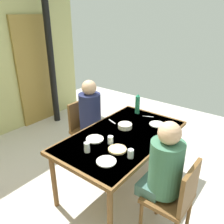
{
  "coord_description": "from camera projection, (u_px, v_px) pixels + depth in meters",
  "views": [
    {
      "loc": [
        -1.53,
        -1.24,
        2.04
      ],
      "look_at": [
        0.39,
        0.25,
        0.98
      ],
      "focal_mm": 36.91,
      "sensor_mm": 36.0,
      "label": 1
    }
  ],
  "objects": [
    {
      "name": "dinner_plate_near_left",
      "position": [
        95.0,
        139.0,
        2.57
      ],
      "size": [
        0.2,
        0.2,
        0.01
      ],
      "primitive_type": "cylinder",
      "color": "white",
      "rests_on": "dining_table"
    },
    {
      "name": "bread_plate_sliced",
      "position": [
        117.0,
        149.0,
        2.37
      ],
      "size": [
        0.19,
        0.19,
        0.02
      ],
      "primitive_type": "cylinder",
      "color": "#DBB77A",
      "rests_on": "dining_table"
    },
    {
      "name": "dinner_plate_far_center",
      "position": [
        157.0,
        124.0,
        2.9
      ],
      "size": [
        0.19,
        0.19,
        0.01
      ],
      "primitive_type": "cylinder",
      "color": "white",
      "rests_on": "dining_table"
    },
    {
      "name": "cutlery_knife_near",
      "position": [
        148.0,
        116.0,
        3.13
      ],
      "size": [
        0.08,
        0.14,
        0.0
      ],
      "primitive_type": "cube",
      "rotation": [
        0.0,
        0.0,
        5.17
      ],
      "color": "silver",
      "rests_on": "dining_table"
    },
    {
      "name": "serving_bowl_center",
      "position": [
        125.0,
        126.0,
        2.81
      ],
      "size": [
        0.17,
        0.17,
        0.05
      ],
      "primitive_type": "cylinder",
      "color": "silver",
      "rests_on": "dining_table"
    },
    {
      "name": "drinking_glass_by_near_diner",
      "position": [
        111.0,
        140.0,
        2.47
      ],
      "size": [
        0.06,
        0.06,
        0.09
      ],
      "primitive_type": "cylinder",
      "color": "silver",
      "rests_on": "dining_table"
    },
    {
      "name": "chair_near_diner",
      "position": [
        175.0,
        198.0,
        2.08
      ],
      "size": [
        0.4,
        0.4,
        0.87
      ],
      "color": "brown",
      "rests_on": "ground_plane"
    },
    {
      "name": "cutlery_fork_near",
      "position": [
        112.0,
        122.0,
        2.98
      ],
      "size": [
        0.07,
        0.15,
        0.0
      ],
      "primitive_type": "cube",
      "rotation": [
        0.0,
        0.0,
        4.36
      ],
      "color": "silver",
      "rests_on": "dining_table"
    },
    {
      "name": "person_far_diner",
      "position": [
        91.0,
        111.0,
        3.17
      ],
      "size": [
        0.3,
        0.37,
        0.77
      ],
      "rotation": [
        0.0,
        0.0,
        3.14
      ],
      "color": "#20294E",
      "rests_on": "ground_plane"
    },
    {
      "name": "door_wooden",
      "position": [
        36.0,
        71.0,
        4.36
      ],
      "size": [
        0.8,
        0.05,
        2.0
      ],
      "primitive_type": "cube",
      "color": "olive",
      "rests_on": "ground_plane"
    },
    {
      "name": "person_near_diner",
      "position": [
        164.0,
        166.0,
        2.04
      ],
      "size": [
        0.3,
        0.37,
        0.77
      ],
      "color": "#3A5D56",
      "rests_on": "ground_plane"
    },
    {
      "name": "chair_far_diner",
      "position": [
        85.0,
        127.0,
        3.36
      ],
      "size": [
        0.4,
        0.4,
        0.87
      ],
      "rotation": [
        0.0,
        0.0,
        3.14
      ],
      "color": "brown",
      "rests_on": "ground_plane"
    },
    {
      "name": "drinking_glass_spare_center",
      "position": [
        87.0,
        147.0,
        2.32
      ],
      "size": [
        0.06,
        0.06,
        0.11
      ],
      "primitive_type": "cylinder",
      "color": "silver",
      "rests_on": "dining_table"
    },
    {
      "name": "dining_table",
      "position": [
        122.0,
        140.0,
        2.69
      ],
      "size": [
        1.59,
        0.92,
        0.73
      ],
      "color": "brown",
      "rests_on": "ground_plane"
    },
    {
      "name": "water_bottle_green_near",
      "position": [
        138.0,
        104.0,
        3.19
      ],
      "size": [
        0.07,
        0.07,
        0.28
      ],
      "color": "#267852",
      "rests_on": "dining_table"
    },
    {
      "name": "ground_plane",
      "position": [
        108.0,
        207.0,
        2.62
      ],
      "size": [
        6.79,
        6.79,
        0.0
      ],
      "primitive_type": "plane",
      "color": "beige"
    },
    {
      "name": "drinking_glass_by_far_diner",
      "position": [
        131.0,
        154.0,
        2.23
      ],
      "size": [
        0.06,
        0.06,
        0.09
      ],
      "primitive_type": "cylinder",
      "color": "silver",
      "rests_on": "dining_table"
    },
    {
      "name": "stove_pipe_column",
      "position": [
        50.0,
        52.0,
        4.18
      ],
      "size": [
        0.12,
        0.12,
        2.75
      ],
      "primitive_type": "cylinder",
      "color": "black",
      "rests_on": "ground_plane"
    },
    {
      "name": "dinner_plate_near_right",
      "position": [
        106.0,
        161.0,
        2.18
      ],
      "size": [
        0.19,
        0.19,
        0.01
      ],
      "primitive_type": "cylinder",
      "color": "white",
      "rests_on": "dining_table"
    }
  ]
}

